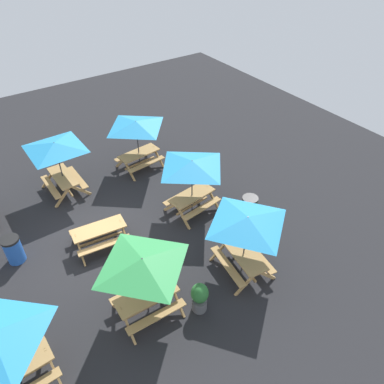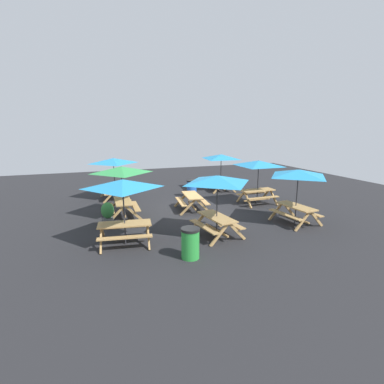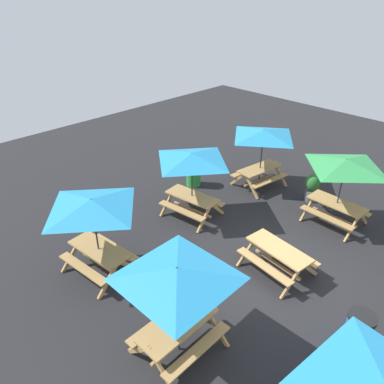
# 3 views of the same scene
# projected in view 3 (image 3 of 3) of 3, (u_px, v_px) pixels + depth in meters

# --- Properties ---
(ground_plane) EXTENTS (29.57, 29.57, 0.00)m
(ground_plane) POSITION_uv_depth(u_px,v_px,m) (274.00, 269.00, 10.37)
(ground_plane) COLOR #232326
(ground_plane) RESTS_ON ground
(picnic_table_0) EXTENTS (1.95, 1.71, 0.81)m
(picnic_table_0) POSITION_uv_depth(u_px,v_px,m) (278.00, 254.00, 10.06)
(picnic_table_0) COLOR tan
(picnic_table_0) RESTS_ON ground
(picnic_table_1) EXTENTS (2.83, 2.83, 2.34)m
(picnic_table_1) POSITION_uv_depth(u_px,v_px,m) (177.00, 280.00, 7.15)
(picnic_table_1) COLOR tan
(picnic_table_1) RESTS_ON ground
(picnic_table_2) EXTENTS (2.25, 2.25, 2.34)m
(picnic_table_2) POSITION_uv_depth(u_px,v_px,m) (192.00, 162.00, 11.78)
(picnic_table_2) COLOR tan
(picnic_table_2) RESTS_ON ground
(picnic_table_5) EXTENTS (2.20, 2.20, 2.34)m
(picnic_table_5) POSITION_uv_depth(u_px,v_px,m) (92.00, 210.00, 9.34)
(picnic_table_5) COLOR tan
(picnic_table_5) RESTS_ON ground
(picnic_table_6) EXTENTS (2.25, 2.25, 2.34)m
(picnic_table_6) POSITION_uv_depth(u_px,v_px,m) (263.00, 137.00, 13.62)
(picnic_table_6) COLOR tan
(picnic_table_6) RESTS_ON ground
(picnic_table_7) EXTENTS (2.06, 2.06, 2.34)m
(picnic_table_7) POSITION_uv_depth(u_px,v_px,m) (345.00, 168.00, 11.39)
(picnic_table_7) COLOR tan
(picnic_table_7) RESTS_ON ground
(trash_bin_green) EXTENTS (0.59, 0.59, 0.98)m
(trash_bin_green) POSITION_uv_depth(u_px,v_px,m) (194.00, 173.00, 14.41)
(trash_bin_green) COLOR green
(trash_bin_green) RESTS_ON ground
(trash_bin_blue) EXTENTS (0.59, 0.59, 0.98)m
(trash_bin_blue) POSITION_uv_depth(u_px,v_px,m) (358.00, 332.00, 7.91)
(trash_bin_blue) COLOR blue
(trash_bin_blue) RESTS_ON ground
(potted_plant_0) EXTENTS (0.51, 0.51, 1.05)m
(potted_plant_0) POSITION_uv_depth(u_px,v_px,m) (312.00, 186.00, 13.36)
(potted_plant_0) COLOR #59595B
(potted_plant_0) RESTS_ON ground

